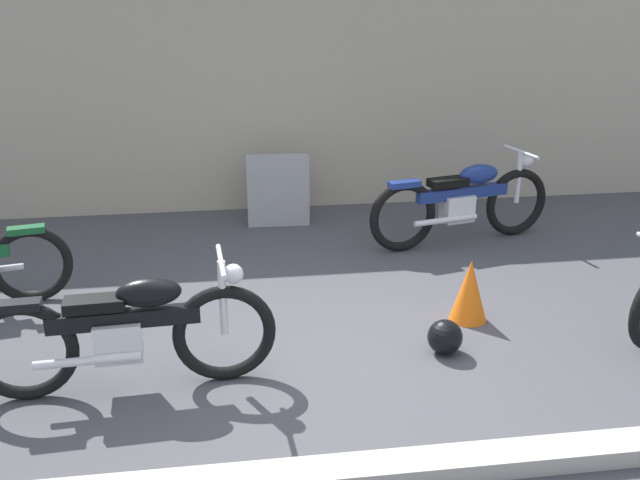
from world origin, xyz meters
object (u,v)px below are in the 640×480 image
object	(u,v)px
motorcycle_blue	(463,201)
motorcycle_black	(128,331)
stone_marker	(278,190)
traffic_cone	(470,290)
helmet	(445,337)

from	to	relation	value
motorcycle_blue	motorcycle_black	xyz separation A→B (m)	(-3.32, -2.58, -0.01)
stone_marker	traffic_cone	world-z (taller)	stone_marker
motorcycle_black	helmet	bearing A→B (deg)	1.33
helmet	motorcycle_black	xyz separation A→B (m)	(-2.39, -0.19, 0.32)
traffic_cone	motorcycle_black	bearing A→B (deg)	-165.27
helmet	traffic_cone	xyz separation A→B (m)	(0.38, 0.54, 0.14)
helmet	stone_marker	bearing A→B (deg)	107.27
stone_marker	helmet	distance (m)	3.46
stone_marker	motorcycle_black	world-z (taller)	motorcycle_black
motorcycle_blue	motorcycle_black	world-z (taller)	motorcycle_blue
stone_marker	motorcycle_blue	world-z (taller)	motorcycle_blue
stone_marker	helmet	xyz separation A→B (m)	(1.02, -3.30, -0.28)
traffic_cone	stone_marker	bearing A→B (deg)	116.94
motorcycle_blue	motorcycle_black	size ratio (longest dim) A/B	1.01
traffic_cone	motorcycle_blue	xyz separation A→B (m)	(0.55, 1.85, 0.20)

